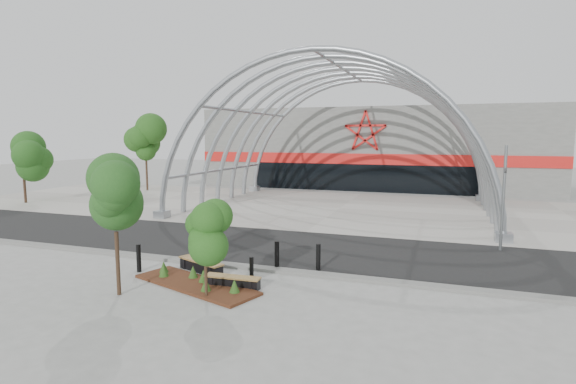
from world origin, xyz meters
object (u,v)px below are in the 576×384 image
(street_tree_1, at_px, (205,233))
(bench_1, at_px, (233,282))
(bench_0, at_px, (201,266))
(bollard_2, at_px, (252,270))
(street_tree_0, at_px, (115,206))
(signal_pole, at_px, (503,196))

(street_tree_1, bearing_deg, bench_1, 73.03)
(bench_0, distance_m, bench_1, 2.36)
(bench_1, bearing_deg, street_tree_1, -106.97)
(bench_0, xyz_separation_m, bollard_2, (2.38, -0.49, 0.24))
(street_tree_0, relative_size, street_tree_1, 1.37)
(bench_0, relative_size, bollard_2, 2.40)
(signal_pole, relative_size, bench_0, 2.16)
(bench_1, bearing_deg, bollard_2, 63.71)
(bollard_2, bearing_deg, signal_pole, 41.20)
(signal_pole, xyz_separation_m, bench_0, (-11.45, -7.46, -2.32))
(bench_0, bearing_deg, bench_1, -32.37)
(signal_pole, bearing_deg, bollard_2, -138.80)
(street_tree_0, distance_m, street_tree_1, 3.11)
(street_tree_0, bearing_deg, bench_0, 67.54)
(bench_1, bearing_deg, bench_0, 147.63)
(street_tree_0, distance_m, bollard_2, 5.20)
(signal_pole, height_order, bench_0, signal_pole)
(street_tree_0, height_order, street_tree_1, street_tree_0)
(street_tree_0, height_order, bollard_2, street_tree_0)
(signal_pole, height_order, street_tree_1, signal_pole)
(bench_1, height_order, bollard_2, bollard_2)
(bench_1, bearing_deg, signal_pole, 42.67)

